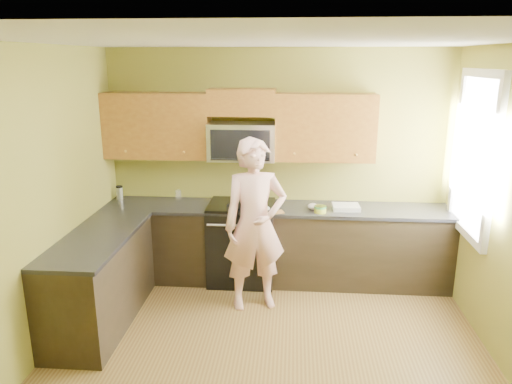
# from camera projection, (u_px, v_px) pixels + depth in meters

# --- Properties ---
(floor) EXTENTS (4.00, 4.00, 0.00)m
(floor) POSITION_uv_depth(u_px,v_px,m) (267.00, 365.00, 4.19)
(floor) COLOR brown
(floor) RESTS_ON ground
(ceiling) EXTENTS (4.00, 4.00, 0.00)m
(ceiling) POSITION_uv_depth(u_px,v_px,m) (269.00, 40.00, 3.47)
(ceiling) COLOR white
(ceiling) RESTS_ON ground
(wall_back) EXTENTS (4.00, 0.00, 4.00)m
(wall_back) POSITION_uv_depth(u_px,v_px,m) (277.00, 165.00, 5.75)
(wall_back) COLOR olive
(wall_back) RESTS_ON ground
(wall_front) EXTENTS (4.00, 0.00, 4.00)m
(wall_front) POSITION_uv_depth(u_px,v_px,m) (240.00, 379.00, 1.91)
(wall_front) COLOR olive
(wall_front) RESTS_ON ground
(wall_left) EXTENTS (0.00, 4.00, 4.00)m
(wall_left) POSITION_uv_depth(u_px,v_px,m) (27.00, 212.00, 3.98)
(wall_left) COLOR olive
(wall_left) RESTS_ON ground
(cabinet_back_run) EXTENTS (4.00, 0.60, 0.88)m
(cabinet_back_run) POSITION_uv_depth(u_px,v_px,m) (275.00, 245.00, 5.70)
(cabinet_back_run) COLOR black
(cabinet_back_run) RESTS_ON floor
(cabinet_left_run) EXTENTS (0.60, 1.60, 0.88)m
(cabinet_left_run) POSITION_uv_depth(u_px,v_px,m) (100.00, 281.00, 4.78)
(cabinet_left_run) COLOR black
(cabinet_left_run) RESTS_ON floor
(countertop_back) EXTENTS (4.00, 0.62, 0.04)m
(countertop_back) POSITION_uv_depth(u_px,v_px,m) (276.00, 208.00, 5.57)
(countertop_back) COLOR black
(countertop_back) RESTS_ON cabinet_back_run
(countertop_left) EXTENTS (0.62, 1.60, 0.04)m
(countertop_left) POSITION_uv_depth(u_px,v_px,m) (97.00, 238.00, 4.65)
(countertop_left) COLOR black
(countertop_left) RESTS_ON cabinet_left_run
(stove) EXTENTS (0.76, 0.65, 0.95)m
(stove) POSITION_uv_depth(u_px,v_px,m) (242.00, 242.00, 5.70)
(stove) COLOR black
(stove) RESTS_ON floor
(microwave) EXTENTS (0.76, 0.40, 0.42)m
(microwave) POSITION_uv_depth(u_px,v_px,m) (242.00, 159.00, 5.56)
(microwave) COLOR silver
(microwave) RESTS_ON wall_back
(upper_cab_left) EXTENTS (1.22, 0.33, 0.75)m
(upper_cab_left) POSITION_uv_depth(u_px,v_px,m) (159.00, 157.00, 5.67)
(upper_cab_left) COLOR #8E5E20
(upper_cab_left) RESTS_ON wall_back
(upper_cab_right) EXTENTS (1.12, 0.33, 0.75)m
(upper_cab_right) POSITION_uv_depth(u_px,v_px,m) (324.00, 160.00, 5.52)
(upper_cab_right) COLOR #8E5E20
(upper_cab_right) RESTS_ON wall_back
(upper_cab_over_mw) EXTENTS (0.76, 0.33, 0.30)m
(upper_cab_over_mw) POSITION_uv_depth(u_px,v_px,m) (242.00, 102.00, 5.42)
(upper_cab_over_mw) COLOR #8E5E20
(upper_cab_over_mw) RESTS_ON wall_back
(window) EXTENTS (0.06, 1.06, 1.66)m
(window) POSITION_uv_depth(u_px,v_px,m) (475.00, 156.00, 4.75)
(window) COLOR white
(window) RESTS_ON wall_right
(woman) EXTENTS (0.76, 0.61, 1.82)m
(woman) POSITION_uv_depth(u_px,v_px,m) (255.00, 225.00, 4.98)
(woman) COLOR #F6887B
(woman) RESTS_ON floor
(frying_pan) EXTENTS (0.33, 0.51, 0.06)m
(frying_pan) POSITION_uv_depth(u_px,v_px,m) (239.00, 210.00, 5.33)
(frying_pan) COLOR black
(frying_pan) RESTS_ON stove
(butter_tub) EXTENTS (0.16, 0.16, 0.10)m
(butter_tub) POSITION_uv_depth(u_px,v_px,m) (320.00, 213.00, 5.35)
(butter_tub) COLOR #F1FF43
(butter_tub) RESTS_ON countertop_back
(toast_slice) EXTENTS (0.14, 0.14, 0.01)m
(toast_slice) POSITION_uv_depth(u_px,v_px,m) (278.00, 212.00, 5.35)
(toast_slice) COLOR #B27F47
(toast_slice) RESTS_ON countertop_back
(napkin_a) EXTENTS (0.14, 0.14, 0.06)m
(napkin_a) POSITION_uv_depth(u_px,v_px,m) (265.00, 209.00, 5.39)
(napkin_a) COLOR silver
(napkin_a) RESTS_ON countertop_back
(napkin_b) EXTENTS (0.15, 0.16, 0.07)m
(napkin_b) POSITION_uv_depth(u_px,v_px,m) (313.00, 206.00, 5.47)
(napkin_b) COLOR silver
(napkin_b) RESTS_ON countertop_back
(dish_towel) EXTENTS (0.31, 0.25, 0.05)m
(dish_towel) POSITION_uv_depth(u_px,v_px,m) (346.00, 207.00, 5.47)
(dish_towel) COLOR white
(dish_towel) RESTS_ON countertop_back
(travel_mug) EXTENTS (0.09, 0.09, 0.17)m
(travel_mug) POSITION_uv_depth(u_px,v_px,m) (120.00, 200.00, 5.85)
(travel_mug) COLOR silver
(travel_mug) RESTS_ON countertop_back
(glass_a) EXTENTS (0.07, 0.07, 0.12)m
(glass_a) POSITION_uv_depth(u_px,v_px,m) (178.00, 195.00, 5.83)
(glass_a) COLOR silver
(glass_a) RESTS_ON countertop_back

